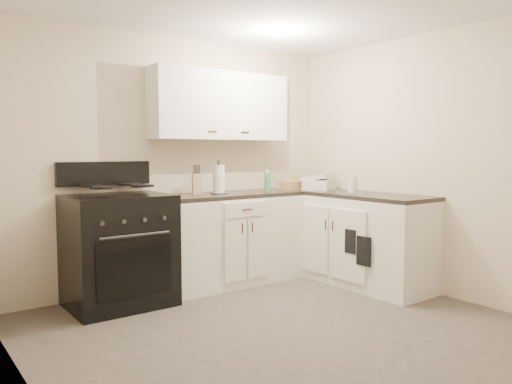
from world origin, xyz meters
TOP-DOWN VIEW (x-y plane):
  - floor at (0.00, 0.00)m, footprint 3.60×3.60m
  - wall_back at (0.00, 1.80)m, footprint 3.60×0.00m
  - wall_right at (1.80, 0.00)m, footprint 0.00×3.60m
  - wall_left at (-1.80, 0.00)m, footprint 0.00×3.60m
  - base_cabinets_back at (0.43, 1.50)m, footprint 1.55×0.60m
  - base_cabinets_right at (1.50, 0.85)m, footprint 0.60×1.90m
  - countertop_back at (0.43, 1.50)m, footprint 1.55×0.60m
  - countertop_right at (1.50, 0.85)m, footprint 0.60×1.90m
  - upper_cabinets at (0.43, 1.65)m, footprint 1.55×0.30m
  - stove at (-0.78, 1.48)m, footprint 0.87×0.75m
  - knife_block at (0.11, 1.61)m, footprint 0.11×0.11m
  - paper_towel at (0.29, 1.49)m, footprint 0.14×0.14m
  - soap_bottle at (0.88, 1.44)m, footprint 0.08×0.08m
  - wicker_basket at (1.29, 1.47)m, footprint 0.32×0.24m
  - countertop_grill at (1.48, 1.26)m, footprint 0.41×0.40m
  - glass_jar at (1.50, 0.79)m, footprint 0.12×0.12m
  - oven_mitt_near at (1.18, 0.34)m, footprint 0.02×0.16m
  - oven_mitt_far at (1.18, 0.51)m, footprint 0.02×0.14m

SIDE VIEW (x-z plane):
  - floor at x=0.00m, z-range 0.00..0.00m
  - oven_mitt_near at x=1.18m, z-range 0.29..0.57m
  - base_cabinets_back at x=0.43m, z-range 0.00..0.90m
  - base_cabinets_right at x=1.50m, z-range 0.00..0.90m
  - stove at x=-0.78m, z-range -0.07..0.99m
  - oven_mitt_far at x=1.18m, z-range 0.38..0.61m
  - countertop_back at x=0.43m, z-range 0.90..0.94m
  - countertop_right at x=1.50m, z-range 0.90..0.94m
  - wicker_basket at x=1.29m, z-range 0.94..1.04m
  - countertop_grill at x=1.48m, z-range 0.94..1.05m
  - glass_jar at x=1.50m, z-range 0.94..1.11m
  - soap_bottle at x=0.88m, z-range 0.94..1.14m
  - knife_block at x=0.11m, z-range 0.94..1.14m
  - paper_towel at x=0.29m, z-range 0.94..1.23m
  - wall_back at x=0.00m, z-range -0.55..3.05m
  - wall_right at x=1.80m, z-range -0.55..3.05m
  - wall_left at x=-1.80m, z-range -0.55..3.05m
  - upper_cabinets at x=0.43m, z-range 1.49..2.19m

